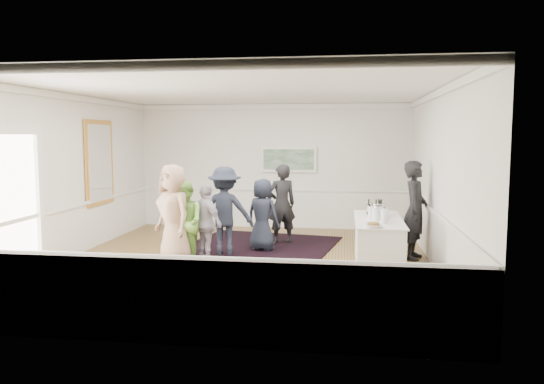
# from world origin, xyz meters

# --- Properties ---
(floor) EXTENTS (8.00, 8.00, 0.00)m
(floor) POSITION_xyz_m (0.00, 0.00, 0.00)
(floor) COLOR olive
(floor) RESTS_ON ground
(ceiling) EXTENTS (7.00, 8.00, 0.02)m
(ceiling) POSITION_xyz_m (0.00, 0.00, 3.20)
(ceiling) COLOR white
(ceiling) RESTS_ON wall_back
(wall_left) EXTENTS (0.02, 8.00, 3.20)m
(wall_left) POSITION_xyz_m (-3.50, 0.00, 1.60)
(wall_left) COLOR white
(wall_left) RESTS_ON floor
(wall_right) EXTENTS (0.02, 8.00, 3.20)m
(wall_right) POSITION_xyz_m (3.50, 0.00, 1.60)
(wall_right) COLOR white
(wall_right) RESTS_ON floor
(wall_back) EXTENTS (7.00, 0.02, 3.20)m
(wall_back) POSITION_xyz_m (0.00, 4.00, 1.60)
(wall_back) COLOR white
(wall_back) RESTS_ON floor
(wall_front) EXTENTS (7.00, 0.02, 3.20)m
(wall_front) POSITION_xyz_m (0.00, -4.00, 1.60)
(wall_front) COLOR white
(wall_front) RESTS_ON floor
(wainscoting) EXTENTS (7.00, 8.00, 1.00)m
(wainscoting) POSITION_xyz_m (0.00, 0.00, 0.50)
(wainscoting) COLOR white
(wainscoting) RESTS_ON floor
(mirror) EXTENTS (0.05, 1.25, 1.85)m
(mirror) POSITION_xyz_m (-3.45, 1.30, 1.80)
(mirror) COLOR gold
(mirror) RESTS_ON wall_left
(doorway) EXTENTS (0.10, 1.78, 2.56)m
(doorway) POSITION_xyz_m (-3.45, -1.90, 1.42)
(doorway) COLOR white
(doorway) RESTS_ON wall_left
(landscape_painting) EXTENTS (1.44, 0.06, 0.66)m
(landscape_painting) POSITION_xyz_m (0.40, 3.95, 1.78)
(landscape_painting) COLOR white
(landscape_painting) RESTS_ON wall_back
(area_rug) EXTENTS (3.73, 4.52, 0.02)m
(area_rug) POSITION_xyz_m (-0.05, 1.04, 0.01)
(area_rug) COLOR black
(area_rug) RESTS_ON floor
(serving_table) EXTENTS (0.84, 2.21, 0.89)m
(serving_table) POSITION_xyz_m (2.46, -0.00, 0.45)
(serving_table) COLOR white
(serving_table) RESTS_ON floor
(bartender) EXTENTS (0.62, 0.79, 1.91)m
(bartender) POSITION_xyz_m (3.20, 0.80, 0.95)
(bartender) COLOR black
(bartender) RESTS_ON floor
(guest_tan) EXTENTS (1.07, 1.05, 1.86)m
(guest_tan) POSITION_xyz_m (-1.26, -0.30, 0.93)
(guest_tan) COLOR #9F7C63
(guest_tan) RESTS_ON floor
(guest_green) EXTENTS (0.96, 0.96, 1.56)m
(guest_green) POSITION_xyz_m (-1.06, -0.28, 0.78)
(guest_green) COLOR #7ABB4A
(guest_green) RESTS_ON floor
(guest_lilac) EXTENTS (0.90, 0.83, 1.49)m
(guest_lilac) POSITION_xyz_m (-0.72, -0.01, 0.74)
(guest_lilac) COLOR #B1A8BC
(guest_lilac) RESTS_ON floor
(guest_dark_a) EXTENTS (1.21, 0.78, 1.77)m
(guest_dark_a) POSITION_xyz_m (-0.52, 0.65, 0.89)
(guest_dark_a) COLOR #1C212F
(guest_dark_a) RESTS_ON floor
(guest_dark_b) EXTENTS (0.76, 0.66, 1.76)m
(guest_dark_b) POSITION_xyz_m (0.47, 1.91, 0.88)
(guest_dark_b) COLOR black
(guest_dark_b) RESTS_ON floor
(guest_navy) EXTENTS (0.86, 0.72, 1.50)m
(guest_navy) POSITION_xyz_m (0.16, 1.16, 0.75)
(guest_navy) COLOR #1C212F
(guest_navy) RESTS_ON floor
(wine_bottles) EXTENTS (0.31, 0.25, 0.31)m
(wine_bottles) POSITION_xyz_m (2.46, 0.48, 1.05)
(wine_bottles) COLOR black
(wine_bottles) RESTS_ON serving_table
(juice_pitchers) EXTENTS (0.35, 0.60, 0.24)m
(juice_pitchers) POSITION_xyz_m (2.45, -0.28, 1.01)
(juice_pitchers) COLOR #7EB13F
(juice_pitchers) RESTS_ON serving_table
(ice_bucket) EXTENTS (0.26, 0.26, 0.25)m
(ice_bucket) POSITION_xyz_m (2.47, 0.20, 1.01)
(ice_bucket) COLOR silver
(ice_bucket) RESTS_ON serving_table
(nut_bowl) EXTENTS (0.28, 0.28, 0.08)m
(nut_bowl) POSITION_xyz_m (2.33, -0.94, 0.93)
(nut_bowl) COLOR white
(nut_bowl) RESTS_ON serving_table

